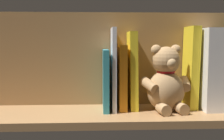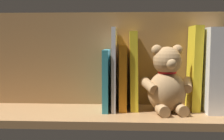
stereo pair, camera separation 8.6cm
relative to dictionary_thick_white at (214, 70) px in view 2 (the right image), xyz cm
name	(u,v)px [view 2 (the right image)]	position (x,y,z in cm)	size (l,w,h in cm)	color
ground_plane	(112,114)	(30.88, 2.04, -13.76)	(115.84, 24.77, 2.20)	#A87A4C
shelf_back_panel	(114,59)	(30.88, -8.09, 2.79)	(115.84, 1.50, 30.89)	olive
dictionary_thick_white	(214,70)	(0.00, 0.00, 0.00)	(6.26, 13.69, 25.31)	silver
book_5	(194,68)	(5.36, -1.94, 0.35)	(2.60, 10.02, 26.02)	yellow
teddy_bear	(167,83)	(14.28, 2.03, -3.72)	(16.23, 14.39, 20.31)	tan
book_6	(134,71)	(24.24, -1.58, -0.50)	(2.35, 10.72, 24.32)	yellow
book_7	(123,77)	(27.54, -1.20, -2.55)	(2.38, 11.48, 20.21)	orange
book_8	(114,69)	(30.28, -0.65, 0.07)	(1.25, 12.58, 25.45)	silver
book_9	(107,80)	(32.73, -0.36, -3.28)	(1.78, 13.17, 18.74)	teal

